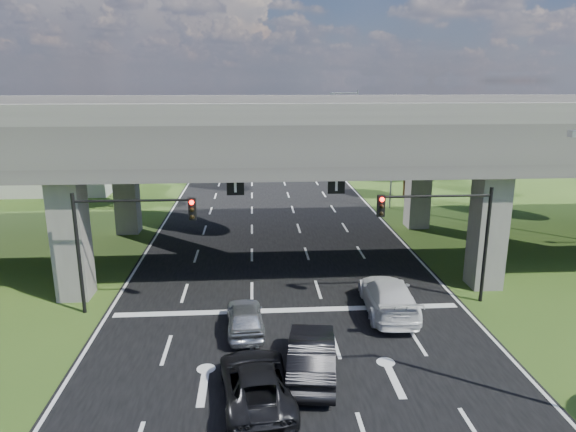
{
  "coord_description": "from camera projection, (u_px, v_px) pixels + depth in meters",
  "views": [
    {
      "loc": [
        -1.59,
        -19.8,
        11.02
      ],
      "look_at": [
        0.34,
        8.75,
        3.47
      ],
      "focal_mm": 32.0,
      "sensor_mm": 36.0,
      "label": 1
    }
  ],
  "objects": [
    {
      "name": "road",
      "position": [
        281.0,
        265.0,
        31.66
      ],
      "size": [
        18.0,
        120.0,
        0.03
      ],
      "primitive_type": "cube",
      "color": "black",
      "rests_on": "ground"
    },
    {
      "name": "car_trailing",
      "position": [
        256.0,
        383.0,
        18.04
      ],
      "size": [
        2.88,
        5.3,
        1.41
      ],
      "primitive_type": "imported",
      "rotation": [
        0.0,
        0.0,
        3.25
      ],
      "color": "black",
      "rests_on": "road"
    },
    {
      "name": "tree_left_far",
      "position": [
        156.0,
        132.0,
        60.37
      ],
      "size": [
        4.8,
        4.8,
        8.32
      ],
      "color": "black",
      "rests_on": "ground"
    },
    {
      "name": "tree_right_near",
      "position": [
        407.0,
        152.0,
        48.74
      ],
      "size": [
        4.2,
        4.2,
        7.28
      ],
      "color": "black",
      "rests_on": "ground"
    },
    {
      "name": "car_dark",
      "position": [
        312.0,
        355.0,
        19.64
      ],
      "size": [
        2.35,
        5.18,
        1.65
      ],
      "primitive_type": "imported",
      "rotation": [
        0.0,
        0.0,
        3.02
      ],
      "color": "black",
      "rests_on": "road"
    },
    {
      "name": "streetlight_far",
      "position": [
        388.0,
        143.0,
        44.34
      ],
      "size": [
        3.38,
        0.25,
        10.0
      ],
      "color": "gray",
      "rests_on": "ground"
    },
    {
      "name": "streetlight_beyond",
      "position": [
        353.0,
        127.0,
        59.77
      ],
      "size": [
        3.38,
        0.25,
        10.0
      ],
      "color": "gray",
      "rests_on": "ground"
    },
    {
      "name": "tree_right_far",
      "position": [
        362.0,
        132.0,
        64.02
      ],
      "size": [
        4.5,
        4.5,
        7.8
      ],
      "color": "black",
      "rests_on": "ground"
    },
    {
      "name": "ground",
      "position": [
        294.0,
        346.0,
        22.02
      ],
      "size": [
        160.0,
        160.0,
        0.0
      ],
      "primitive_type": "plane",
      "color": "#2D4917",
      "rests_on": "ground"
    },
    {
      "name": "tree_left_mid",
      "position": [
        103.0,
        150.0,
        52.64
      ],
      "size": [
        3.91,
        3.9,
        6.76
      ],
      "color": "black",
      "rests_on": "ground"
    },
    {
      "name": "car_silver",
      "position": [
        245.0,
        317.0,
        23.09
      ],
      "size": [
        1.88,
        4.17,
        1.39
      ],
      "primitive_type": "imported",
      "rotation": [
        0.0,
        0.0,
        3.2
      ],
      "color": "#B6BABF",
      "rests_on": "road"
    },
    {
      "name": "car_white",
      "position": [
        388.0,
        296.0,
        25.01
      ],
      "size": [
        2.66,
        5.85,
        1.66
      ],
      "primitive_type": "imported",
      "rotation": [
        0.0,
        0.0,
        3.08
      ],
      "color": "silver",
      "rests_on": "road"
    },
    {
      "name": "warehouse",
      "position": [
        20.0,
        170.0,
        53.57
      ],
      "size": [
        20.0,
        10.0,
        4.0
      ],
      "primitive_type": "cube",
      "color": "#9E9E99",
      "rests_on": "ground"
    },
    {
      "name": "tree_left_near",
      "position": [
        112.0,
        154.0,
        44.96
      ],
      "size": [
        4.5,
        4.5,
        7.8
      ],
      "color": "black",
      "rests_on": "ground"
    },
    {
      "name": "signal_right",
      "position": [
        446.0,
        224.0,
        25.26
      ],
      "size": [
        5.76,
        0.54,
        6.0
      ],
      "color": "black",
      "rests_on": "ground"
    },
    {
      "name": "signal_left",
      "position": [
        123.0,
        230.0,
        24.24
      ],
      "size": [
        5.76,
        0.54,
        6.0
      ],
      "color": "black",
      "rests_on": "ground"
    },
    {
      "name": "overpass",
      "position": [
        279.0,
        133.0,
        31.57
      ],
      "size": [
        80.0,
        15.0,
        10.0
      ],
      "color": "#373532",
      "rests_on": "ground"
    },
    {
      "name": "tree_right_mid",
      "position": [
        413.0,
        145.0,
        56.73
      ],
      "size": [
        3.91,
        3.9,
        6.76
      ],
      "color": "black",
      "rests_on": "ground"
    }
  ]
}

